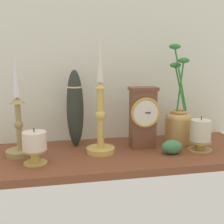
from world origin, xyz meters
TOP-DOWN VIEW (x-y plane):
  - ground_plane at (0.00, 0.00)cm, footprint 100.00×36.00cm
  - back_wall at (0.00, 18.50)cm, footprint 120.00×2.00cm
  - mantel_clock at (10.31, 2.96)cm, footprint 10.59×7.65cm
  - candlestick_tall_left at (-32.20, 2.69)cm, footprint 9.38×9.38cm
  - candlestick_tall_center at (-5.53, -0.38)cm, footprint 9.73×9.73cm
  - brass_vase_jar at (25.39, 6.08)cm, footprint 10.29×10.29cm
  - pillar_candle_front at (29.07, -4.19)cm, footprint 8.49×8.49cm
  - pillar_candle_near_clock at (-26.81, -6.25)cm, footprint 7.28×7.28cm
  - tall_ceramic_vase at (-13.22, 9.44)cm, footprint 6.10×6.10cm
  - ivy_sprig at (17.87, -5.93)cm, footprint 7.16×5.01cm

SIDE VIEW (x-z plane):
  - ground_plane at x=0.00cm, z-range -2.40..0.00cm
  - ivy_sprig at x=17.87cm, z-range 0.00..4.74cm
  - pillar_candle_front at x=29.07cm, z-range -0.34..11.67cm
  - pillar_candle_near_clock at x=-26.81cm, z-range 0.25..11.41cm
  - brass_vase_jar at x=25.39cm, z-range -10.63..26.37cm
  - candlestick_tall_left at x=-32.20cm, z-range -6.76..28.21cm
  - mantel_clock at x=10.31cm, z-range 0.40..22.26cm
  - candlestick_tall_center at x=-5.53cm, z-range -7.91..31.95cm
  - tall_ceramic_vase at x=-13.22cm, z-range 0.15..27.99cm
  - back_wall at x=0.00cm, z-range 0.00..65.00cm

